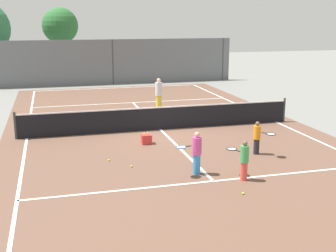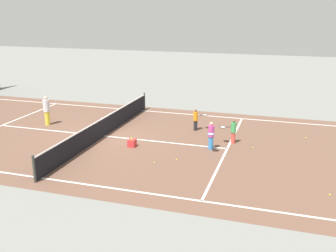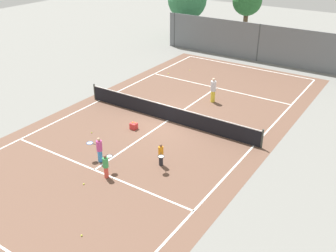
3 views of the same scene
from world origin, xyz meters
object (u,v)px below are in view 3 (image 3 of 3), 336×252
(player_2, at_px, (161,155))
(tennis_ball_4, at_px, (90,141))
(player_0, at_px, (213,90))
(tennis_ball_0, at_px, (82,236))
(ball_crate, at_px, (134,126))
(tennis_ball_2, at_px, (92,133))
(player_1, at_px, (106,165))
(player_3, at_px, (99,149))
(tennis_ball_5, at_px, (168,74))
(tennis_ball_1, at_px, (190,70))
(tennis_ball_3, at_px, (84,184))

(player_2, xyz_separation_m, tennis_ball_4, (-4.54, -0.23, -0.58))
(player_0, distance_m, tennis_ball_0, 14.12)
(ball_crate, relative_size, tennis_ball_2, 6.45)
(player_1, distance_m, tennis_ball_2, 4.60)
(player_1, relative_size, tennis_ball_2, 18.31)
(player_3, relative_size, tennis_ball_5, 20.26)
(player_0, distance_m, tennis_ball_4, 9.09)
(player_1, height_order, tennis_ball_2, player_1)
(player_2, bearing_deg, tennis_ball_4, -177.14)
(player_2, bearing_deg, player_1, -125.07)
(player_1, relative_size, tennis_ball_1, 18.31)
(ball_crate, height_order, tennis_ball_5, ball_crate)
(player_0, height_order, player_1, player_0)
(player_0, distance_m, player_2, 8.44)
(player_2, height_order, player_3, player_3)
(tennis_ball_1, xyz_separation_m, tennis_ball_5, (-0.97, -1.70, 0.00))
(tennis_ball_0, xyz_separation_m, tennis_ball_3, (-2.27, 2.43, 0.00))
(player_0, distance_m, ball_crate, 6.34)
(player_1, xyz_separation_m, tennis_ball_5, (-5.43, 13.46, -0.60))
(player_0, bearing_deg, player_2, -79.70)
(ball_crate, relative_size, tennis_ball_0, 6.45)
(ball_crate, xyz_separation_m, tennis_ball_4, (-1.05, -2.54, -0.15))
(player_0, xyz_separation_m, tennis_ball_5, (-5.47, 2.95, -0.82))
(player_3, bearing_deg, ball_crate, 101.55)
(tennis_ball_3, bearing_deg, player_2, 58.22)
(player_1, height_order, tennis_ball_3, player_1)
(player_2, height_order, tennis_ball_2, player_2)
(player_2, relative_size, tennis_ball_5, 17.85)
(player_3, distance_m, ball_crate, 3.79)
(tennis_ball_1, bearing_deg, player_3, -77.13)
(tennis_ball_1, bearing_deg, tennis_ball_3, -76.15)
(player_3, height_order, ball_crate, player_3)
(tennis_ball_1, distance_m, tennis_ball_5, 1.96)
(tennis_ball_0, bearing_deg, player_0, 97.21)
(tennis_ball_1, height_order, tennis_ball_5, same)
(player_3, bearing_deg, tennis_ball_4, 147.73)
(player_1, xyz_separation_m, tennis_ball_2, (-3.61, 2.79, -0.60))
(tennis_ball_2, distance_m, tennis_ball_4, 1.02)
(player_2, height_order, tennis_ball_3, player_2)
(player_2, xyz_separation_m, ball_crate, (-3.49, 2.31, -0.43))
(player_2, relative_size, player_3, 0.88)
(player_0, xyz_separation_m, tennis_ball_4, (-3.03, -8.53, -0.82))
(player_1, bearing_deg, player_0, 89.78)
(player_2, xyz_separation_m, player_3, (-2.73, -1.36, 0.08))
(player_0, distance_m, tennis_ball_1, 6.52)
(ball_crate, xyz_separation_m, tennis_ball_3, (1.47, -5.56, -0.15))
(player_2, distance_m, tennis_ball_4, 4.58)
(ball_crate, distance_m, tennis_ball_4, 2.75)
(ball_crate, height_order, tennis_ball_4, ball_crate)
(tennis_ball_1, height_order, tennis_ball_2, same)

